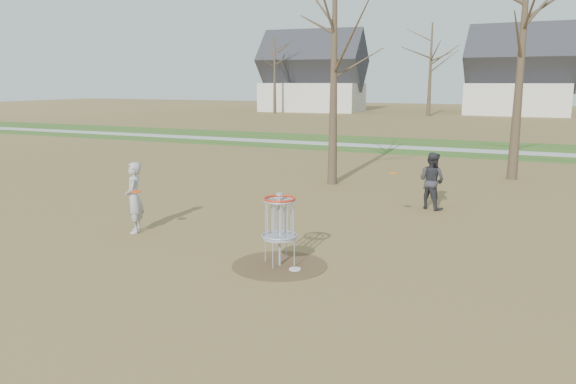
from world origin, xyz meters
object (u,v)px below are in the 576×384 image
at_px(player_throwing, 432,181).
at_px(disc_golf_basket, 280,218).
at_px(player_standing, 134,198).
at_px(disc_grounded, 295,269).

distance_m(player_throwing, disc_golf_basket, 6.29).
relative_size(player_standing, disc_golf_basket, 1.20).
xyz_separation_m(player_throwing, disc_golf_basket, (-1.71, -6.05, 0.14)).
height_order(player_standing, disc_golf_basket, player_standing).
height_order(player_throwing, disc_grounded, player_throwing).
xyz_separation_m(player_standing, player_throwing, (5.74, 5.23, -0.04)).
bearing_deg(disc_grounded, player_throwing, 77.70).
distance_m(player_standing, player_throwing, 7.77).
bearing_deg(player_throwing, player_standing, 65.67).
relative_size(player_throwing, disc_grounded, 7.01).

